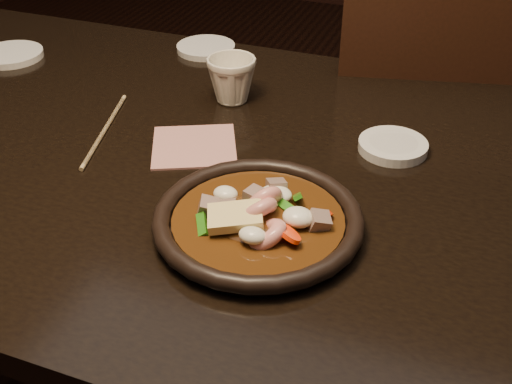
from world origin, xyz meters
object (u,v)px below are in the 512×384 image
(table, at_px, (223,197))
(chair, at_px, (425,146))
(tea_cup, at_px, (232,78))
(plate, at_px, (258,221))

(table, bearing_deg, chair, 64.23)
(tea_cup, bearing_deg, chair, 48.20)
(plate, bearing_deg, table, 127.95)
(tea_cup, bearing_deg, table, -72.24)
(table, distance_m, plate, 0.21)
(plate, height_order, tea_cup, tea_cup)
(table, relative_size, chair, 1.67)
(chair, relative_size, tea_cup, 10.73)
(chair, distance_m, plate, 0.76)
(plate, xyz_separation_m, tea_cup, (-0.18, 0.34, 0.03))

